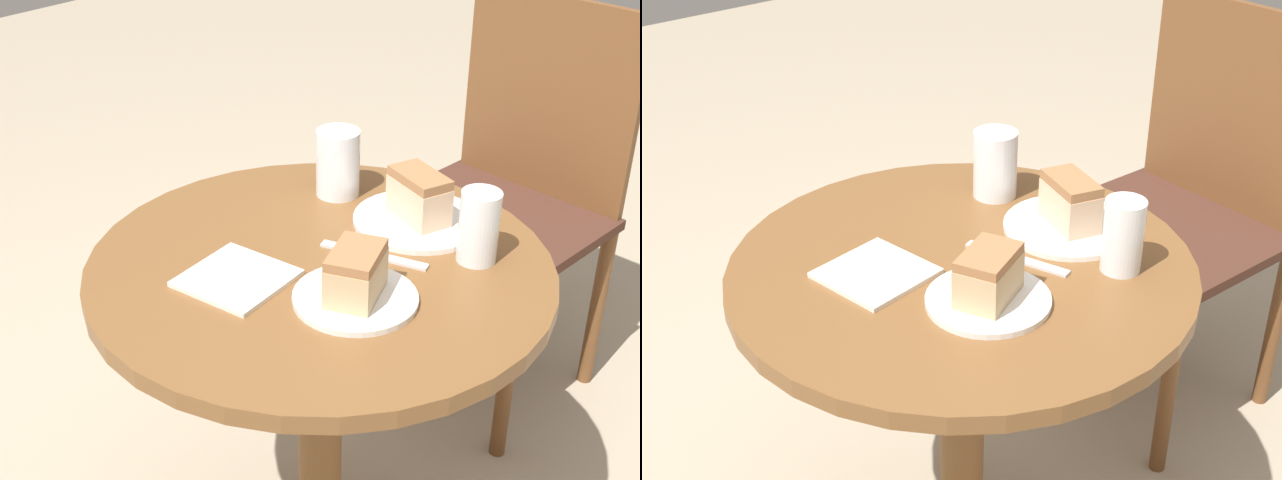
% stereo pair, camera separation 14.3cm
% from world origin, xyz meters
% --- Properties ---
extents(table, '(0.76, 0.76, 0.70)m').
position_xyz_m(table, '(0.00, 0.00, 0.53)').
color(table, brown).
rests_on(table, ground_plane).
extents(chair, '(0.51, 0.46, 0.94)m').
position_xyz_m(chair, '(-0.09, 0.78, 0.50)').
color(chair, brown).
rests_on(chair, ground_plane).
extents(plate_near, '(0.23, 0.23, 0.01)m').
position_xyz_m(plate_near, '(0.04, 0.21, 0.71)').
color(plate_near, white).
rests_on(plate_near, table).
extents(plate_far, '(0.19, 0.19, 0.01)m').
position_xyz_m(plate_far, '(0.12, -0.05, 0.71)').
color(plate_far, white).
rests_on(plate_far, table).
extents(cake_slice_near, '(0.13, 0.10, 0.09)m').
position_xyz_m(cake_slice_near, '(0.04, 0.21, 0.75)').
color(cake_slice_near, beige).
rests_on(cake_slice_near, plate_near).
extents(cake_slice_far, '(0.11, 0.12, 0.08)m').
position_xyz_m(cake_slice_far, '(0.12, -0.05, 0.75)').
color(cake_slice_far, tan).
rests_on(cake_slice_far, plate_far).
extents(glass_lemonade, '(0.07, 0.07, 0.12)m').
position_xyz_m(glass_lemonade, '(0.19, 0.17, 0.75)').
color(glass_lemonade, beige).
rests_on(glass_lemonade, table).
extents(glass_water, '(0.08, 0.08, 0.13)m').
position_xyz_m(glass_water, '(-0.14, 0.21, 0.76)').
color(glass_water, silver).
rests_on(glass_water, table).
extents(napkin_stack, '(0.17, 0.17, 0.01)m').
position_xyz_m(napkin_stack, '(-0.06, -0.13, 0.70)').
color(napkin_stack, silver).
rests_on(napkin_stack, table).
extents(fork, '(0.18, 0.07, 0.00)m').
position_xyz_m(fork, '(0.06, 0.07, 0.70)').
color(fork, silver).
rests_on(fork, table).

